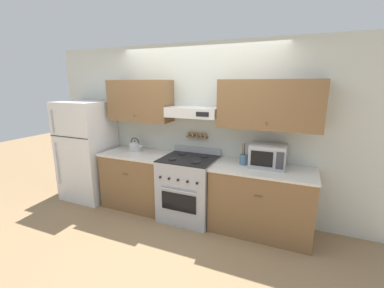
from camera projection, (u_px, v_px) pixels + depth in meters
name	position (u px, v px, depth m)	size (l,w,h in m)	color
ground_plane	(180.00, 226.00, 3.64)	(16.00, 16.00, 0.00)	#937551
wall_back	(200.00, 122.00, 3.85)	(5.20, 0.46, 2.55)	silver
counter_left	(138.00, 179.00, 4.18)	(1.07, 0.66, 0.89)	brown
counter_right	(261.00, 200.00, 3.43)	(1.33, 0.66, 0.89)	brown
stove_range	(189.00, 188.00, 3.80)	(0.76, 0.72, 1.01)	#ADAFB5
refrigerator	(87.00, 150.00, 4.43)	(0.80, 0.73, 1.68)	white
tea_kettle	(135.00, 146.00, 4.16)	(0.24, 0.19, 0.23)	#B7B7BC
microwave	(268.00, 156.00, 3.36)	(0.46, 0.35, 0.30)	#ADAFB5
utensil_crock	(244.00, 159.00, 3.48)	(0.11, 0.11, 0.29)	slate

